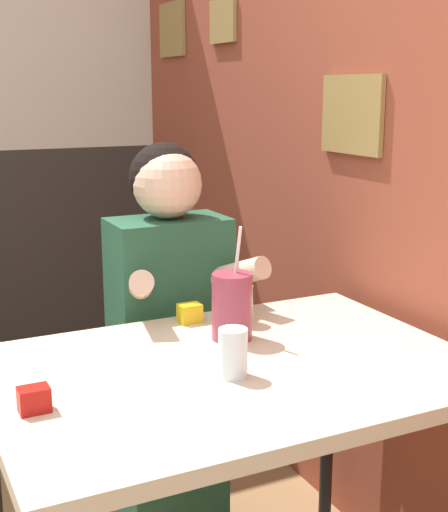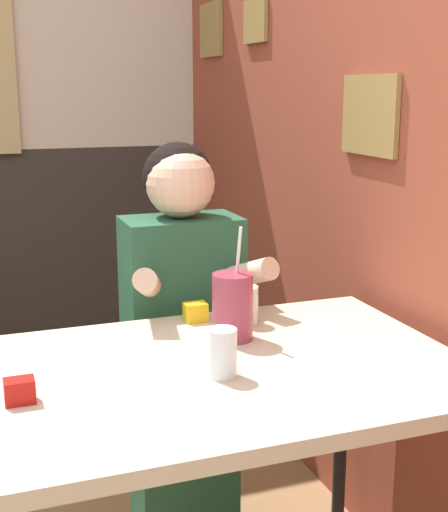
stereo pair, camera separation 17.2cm
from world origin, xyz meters
The scene contains 8 objects.
brick_wall_right centered at (1.25, 1.19, 1.35)m, with size 0.08×4.38×2.70m.
main_table centered at (0.62, 0.28, 0.70)m, with size 1.09×0.76×0.77m.
person_seated centered at (0.67, 0.81, 0.65)m, with size 0.42×0.40×1.23m.
cocktail_pitcher centered at (0.69, 0.43, 0.86)m, with size 0.10×0.10×0.29m.
glass_near_pitcher centered at (0.59, 0.22, 0.83)m, with size 0.06×0.06×0.11m.
glass_center centered at (0.77, 0.53, 0.82)m, with size 0.07×0.07×0.10m.
condiment_ketchup centered at (0.16, 0.23, 0.80)m, with size 0.06×0.04×0.05m.
condiment_mustard centered at (0.65, 0.60, 0.80)m, with size 0.06×0.04×0.05m.
Camera 1 is at (-0.07, -1.08, 1.38)m, focal length 50.00 mm.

